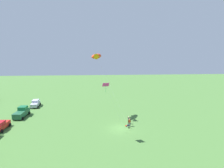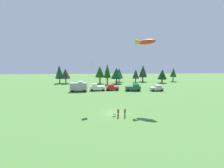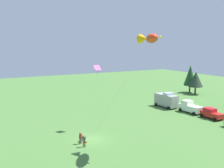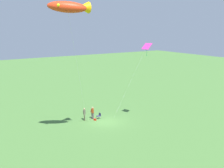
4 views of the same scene
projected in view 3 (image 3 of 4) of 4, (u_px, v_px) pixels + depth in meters
name	position (u px, v px, depth m)	size (l,w,h in m)	color
ground_plane	(92.00, 139.00, 38.33)	(160.00, 160.00, 0.00)	#477435
person_kite_flyer	(84.00, 140.00, 35.31)	(0.49, 0.58, 1.74)	#3A3428
folding_chair	(81.00, 138.00, 37.37)	(0.49, 0.49, 0.82)	navy
person_spectator	(80.00, 137.00, 36.41)	(0.42, 0.59, 1.74)	#4C3A46
backpack_on_grass	(85.00, 142.00, 36.85)	(0.32, 0.22, 0.22)	#B71B0B
van_motorhome_grey	(166.00, 100.00, 57.65)	(5.53, 2.89, 3.34)	#9B9B99
truck_white_pickup	(190.00, 107.00, 53.26)	(5.09, 2.61, 2.34)	white
car_red_sedan	(211.00, 113.00, 48.98)	(4.23, 2.25, 1.89)	red
kite_large_fish	(150.00, 38.00, 32.28)	(7.68, 8.16, 15.20)	red
kite_diamond_rainbow	(97.00, 69.00, 41.86)	(3.00, 4.52, 10.43)	#DB3096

